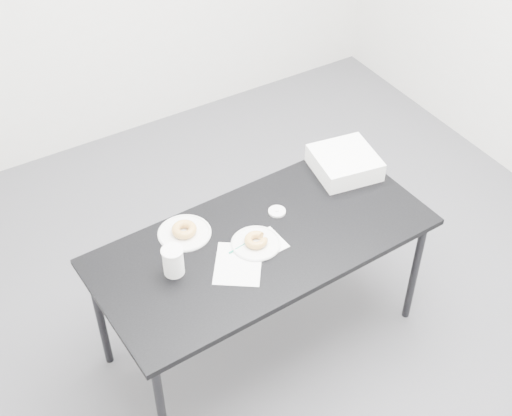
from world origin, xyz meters
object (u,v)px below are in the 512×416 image
plate_near (256,243)px  plate_far (185,233)px  donut_near (256,240)px  table (263,248)px  scorecard (238,264)px  donut_far (184,229)px  coffee_cup (173,261)px  pen (240,247)px  bakery_box (345,163)px

plate_near → plate_far: size_ratio=0.92×
donut_near → table: bearing=15.3°
scorecard → plate_far: size_ratio=1.04×
table → donut_far: size_ratio=13.80×
table → donut_near: 0.09m
table → coffee_cup: (-0.44, 0.03, 0.12)m
plate_near → plate_far: plate_near is taller
scorecard → donut_far: size_ratio=2.22×
donut_near → pen: bearing=167.0°
donut_near → plate_far: size_ratio=0.43×
table → bakery_box: 0.66m
pen → plate_near: 0.08m
table → plate_near: plate_near is taller
donut_near → donut_far: 0.34m
donut_near → bakery_box: bearing=18.9°
scorecard → pen: size_ratio=2.15×
donut_near → donut_far: bearing=136.9°
pen → plate_near: size_ratio=0.53×
donut_near → coffee_cup: bearing=174.6°
scorecard → coffee_cup: (-0.26, 0.10, 0.07)m
plate_near → coffee_cup: (-0.39, 0.04, 0.06)m
table → pen: 0.13m
donut_near → plate_far: donut_near is taller
donut_near → bakery_box: bakery_box is taller
table → donut_near: bearing=-167.4°
plate_far → plate_near: bearing=-43.1°
pen → donut_far: size_ratio=1.03×
pen → plate_near: (0.08, -0.02, -0.00)m
pen → donut_far: (-0.17, 0.21, 0.02)m
table → bakery_box: (0.61, 0.21, 0.10)m
plate_far → bakery_box: bakery_box is taller
donut_far → pen: bearing=-51.2°
plate_near → bakery_box: size_ratio=0.76×
table → pen: size_ratio=13.40×
donut_far → bakery_box: size_ratio=0.39×
plate_far → bakery_box: bearing=-0.3°
table → scorecard: (-0.17, -0.08, 0.06)m
donut_near → plate_far: 0.34m
plate_near → scorecard: bearing=-153.5°
plate_far → donut_far: donut_far is taller
table → bakery_box: bearing=16.4°
plate_near → donut_near: donut_near is taller
scorecard → donut_near: donut_near is taller
plate_far → donut_far: (0.00, 0.00, 0.02)m
coffee_cup → bakery_box: coffee_cup is taller
donut_far → coffee_cup: (-0.15, -0.19, 0.04)m
pen → donut_far: donut_far is taller
pen → plate_far: 0.27m
scorecard → donut_far: 0.32m
table → coffee_cup: coffee_cup is taller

